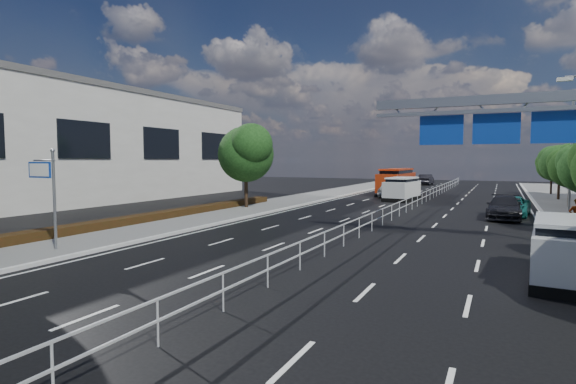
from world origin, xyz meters
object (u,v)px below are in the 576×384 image
at_px(toilet_sign, 46,182).
at_px(near_car_dark, 426,179).
at_px(overhead_gantry, 515,121).
at_px(near_car_silver, 390,190).
at_px(white_minivan, 402,189).
at_px(parked_car_teal, 510,206).
at_px(parked_car_dark, 504,207).
at_px(red_bus, 397,181).
at_px(silver_minivan, 569,251).

bearing_deg(toilet_sign, near_car_dark, 84.02).
xyz_separation_m(overhead_gantry, near_car_silver, (-10.94, 23.84, -4.81)).
bearing_deg(toilet_sign, white_minivan, 74.48).
xyz_separation_m(white_minivan, parked_car_teal, (9.25, -8.95, -0.42)).
bearing_deg(parked_car_dark, toilet_sign, -129.87).
xyz_separation_m(near_car_silver, near_car_dark, (-0.38, 26.98, 0.04)).
distance_m(white_minivan, near_car_silver, 3.49).
height_order(overhead_gantry, near_car_silver, overhead_gantry).
xyz_separation_m(toilet_sign, near_car_silver, (6.75, 33.90, -2.15)).
xyz_separation_m(toilet_sign, parked_car_teal, (17.85, 22.00, -2.26)).
bearing_deg(near_car_silver, overhead_gantry, 112.87).
bearing_deg(near_car_dark, parked_car_dark, 106.12).
height_order(toilet_sign, parked_car_dark, toilet_sign).
bearing_deg(toilet_sign, overhead_gantry, 29.60).
height_order(overhead_gantry, near_car_dark, overhead_gantry).
distance_m(overhead_gantry, parked_car_teal, 12.92).
relative_size(overhead_gantry, parked_car_teal, 2.09).
bearing_deg(red_bus, parked_car_dark, -57.63).
bearing_deg(red_bus, white_minivan, -72.94).
bearing_deg(silver_minivan, toilet_sign, -163.90).
distance_m(red_bus, near_car_silver, 4.71).
xyz_separation_m(near_car_dark, parked_car_teal, (11.47, -38.88, -0.15)).
bearing_deg(parked_car_teal, overhead_gantry, -84.40).
bearing_deg(near_car_dark, red_bus, 91.18).
bearing_deg(parked_car_teal, near_car_dark, 112.77).
bearing_deg(parked_car_dark, parked_car_teal, 78.94).
height_order(parked_car_teal, parked_car_dark, parked_car_dark).
relative_size(overhead_gantry, silver_minivan, 2.05).
bearing_deg(red_bus, toilet_sign, -98.02).
distance_m(toilet_sign, parked_car_dark, 26.76).
distance_m(toilet_sign, parked_car_teal, 28.42).
height_order(silver_minivan, parked_car_teal, silver_minivan).
bearing_deg(near_car_dark, overhead_gantry, 103.45).
relative_size(overhead_gantry, red_bus, 1.04).
bearing_deg(parked_car_dark, red_bus, 121.85).
relative_size(near_car_dark, silver_minivan, 1.01).
xyz_separation_m(overhead_gantry, near_car_dark, (-11.32, 50.82, -4.77)).
relative_size(toilet_sign, red_bus, 0.44).
xyz_separation_m(red_bus, silver_minivan, (12.77, -34.62, -0.53)).
relative_size(toilet_sign, silver_minivan, 0.87).
bearing_deg(overhead_gantry, red_bus, 111.48).
distance_m(near_car_dark, parked_car_dark, 42.19).
height_order(near_car_silver, parked_car_teal, near_car_silver).
bearing_deg(overhead_gantry, silver_minivan, -75.73).
height_order(red_bus, near_car_silver, red_bus).
relative_size(silver_minivan, parked_car_teal, 1.02).
bearing_deg(silver_minivan, near_car_dark, 107.34).
bearing_deg(toilet_sign, silver_minivan, 11.50).
xyz_separation_m(overhead_gantry, white_minivan, (-9.10, 20.89, -4.51)).
xyz_separation_m(red_bus, parked_car_teal, (11.36, -16.54, -0.84)).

